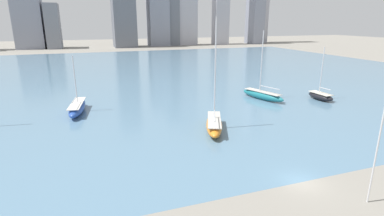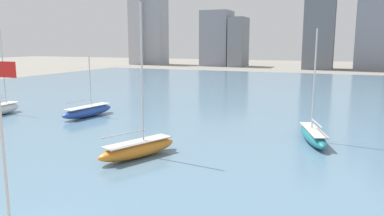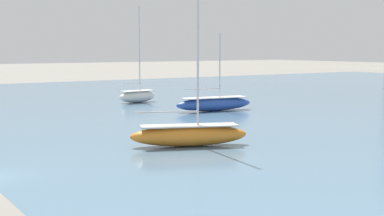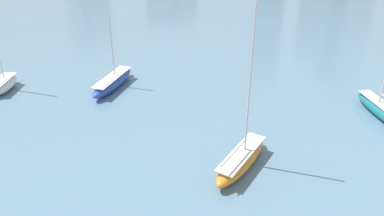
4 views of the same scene
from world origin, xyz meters
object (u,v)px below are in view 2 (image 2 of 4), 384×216
object	(u,v)px
sailboat_orange	(138,148)
sailboat_white	(5,108)
sailboat_blue	(88,111)
flag_pole	(6,171)
sailboat_teal	(313,135)

from	to	relation	value
sailboat_orange	sailboat_white	xyz separation A→B (m)	(-33.95, 12.78, 0.02)
sailboat_blue	sailboat_orange	xyz separation A→B (m)	(19.06, -16.08, 0.06)
flag_pole	sailboat_teal	world-z (taller)	sailboat_teal
sailboat_blue	sailboat_white	bearing A→B (deg)	-159.50
sailboat_white	sailboat_blue	bearing A→B (deg)	4.73
sailboat_orange	flag_pole	bearing A→B (deg)	-52.45
flag_pole	sailboat_white	size ratio (longest dim) A/B	0.81
flag_pole	sailboat_orange	xyz separation A→B (m)	(-5.68, 21.24, -5.16)
sailboat_orange	sailboat_teal	world-z (taller)	sailboat_orange
sailboat_orange	sailboat_teal	distance (m)	21.28
sailboat_orange	sailboat_white	bearing A→B (deg)	-178.05
sailboat_teal	sailboat_white	bearing A→B (deg)	163.10
sailboat_white	flag_pole	bearing A→B (deg)	-48.42
flag_pole	sailboat_blue	xyz separation A→B (m)	(-24.74, 37.32, -5.22)
sailboat_teal	flag_pole	bearing A→B (deg)	-125.03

